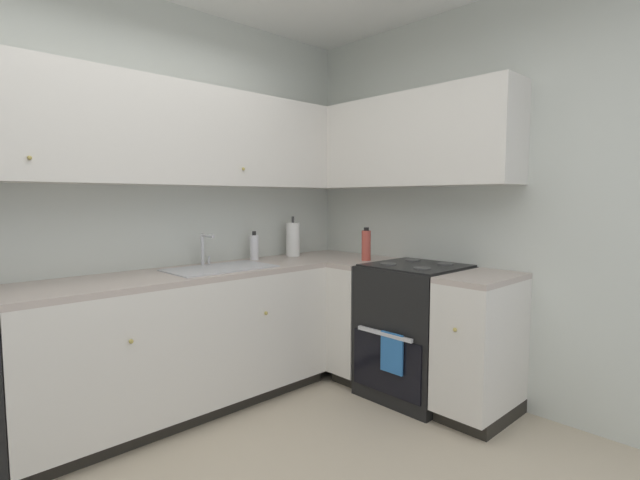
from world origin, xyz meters
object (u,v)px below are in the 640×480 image
(paper_towel_roll, at_px, (293,239))
(oil_bottle, at_px, (366,245))
(soap_bottle, at_px, (254,247))
(oven_range, at_px, (415,330))

(paper_towel_roll, xyz_separation_m, oil_bottle, (0.23, -0.58, -0.02))
(paper_towel_roll, bearing_deg, soap_bottle, 176.89)
(soap_bottle, bearing_deg, oil_bottle, -45.38)
(soap_bottle, bearing_deg, paper_towel_roll, -3.11)
(oven_range, xyz_separation_m, paper_towel_roll, (-0.25, 1.03, 0.58))
(oven_range, distance_m, soap_bottle, 1.33)
(oven_range, height_order, soap_bottle, soap_bottle)
(oven_range, bearing_deg, paper_towel_roll, 103.49)
(paper_towel_roll, bearing_deg, oil_bottle, -68.66)
(oven_range, height_order, oil_bottle, oil_bottle)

